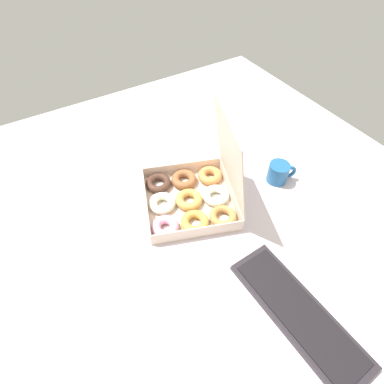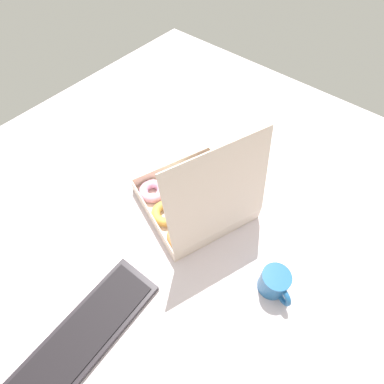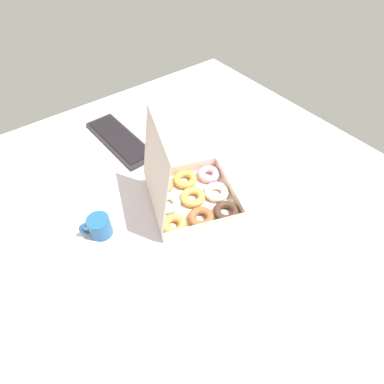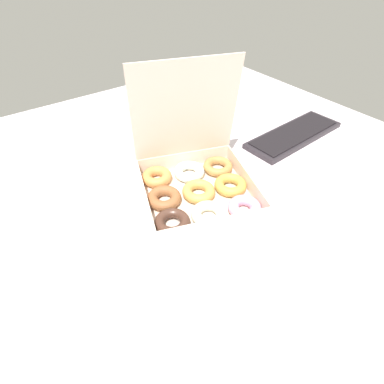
% 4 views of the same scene
% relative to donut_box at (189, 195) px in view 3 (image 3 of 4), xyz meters
% --- Properties ---
extents(ground_plane, '(1.80, 1.80, 0.02)m').
position_rel_donut_box_xyz_m(ground_plane, '(0.02, 0.00, -0.05)').
color(ground_plane, silver).
extents(donut_box, '(0.41, 0.41, 0.37)m').
position_rel_donut_box_xyz_m(donut_box, '(0.00, 0.00, 0.00)').
color(donut_box, beige).
rests_on(donut_box, ground_plane).
extents(keyboard, '(0.44, 0.16, 0.02)m').
position_rel_donut_box_xyz_m(keyboard, '(0.51, 0.04, -0.03)').
color(keyboard, '#272227').
rests_on(keyboard, ground_plane).
extents(coffee_mug, '(0.08, 0.11, 0.08)m').
position_rel_donut_box_xyz_m(coffee_mug, '(0.08, 0.35, 0.00)').
color(coffee_mug, '#215B93').
rests_on(coffee_mug, ground_plane).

